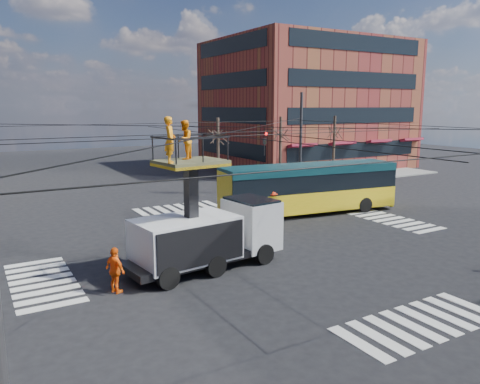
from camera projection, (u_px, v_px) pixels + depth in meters
name	position (u px, v px, depth m)	size (l,w,h in m)	color
ground	(255.00, 245.00, 23.57)	(120.00, 120.00, 0.00)	black
sidewalk_ne	(315.00, 168.00, 51.81)	(18.00, 18.00, 0.12)	slate
crosswalks	(255.00, 245.00, 23.57)	(22.40, 22.40, 0.02)	silver
building_ne	(307.00, 105.00, 53.55)	(20.06, 16.06, 14.00)	maroon
overhead_network	(250.00, 160.00, 23.10)	(24.24, 24.24, 8.00)	#2D2D30
tree_a	(218.00, 135.00, 36.67)	(2.00, 2.00, 6.00)	#382B21
tree_b	(281.00, 133.00, 39.65)	(2.00, 2.00, 6.00)	#382B21
tree_c	(334.00, 131.00, 42.62)	(2.00, 2.00, 6.00)	#382B21
utility_truck	(208.00, 220.00, 20.00)	(7.23, 3.32, 6.52)	black
city_bus	(309.00, 187.00, 30.16)	(12.03, 4.08, 3.20)	gold
traffic_cone	(132.00, 264.00, 19.65)	(0.36, 0.36, 0.75)	red
worker_ground	(115.00, 270.00, 17.39)	(1.03, 0.43, 1.76)	#FF6510
flagger	(272.00, 206.00, 28.12)	(1.26, 0.73, 1.96)	red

